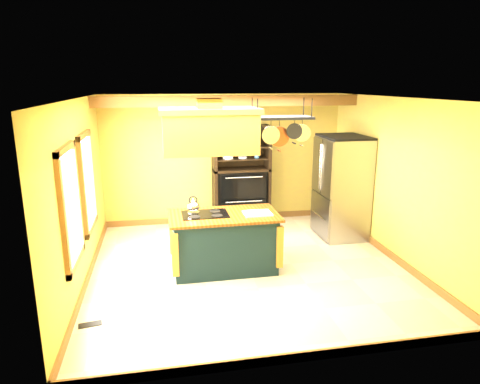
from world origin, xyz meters
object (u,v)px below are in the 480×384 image
object	(u,v)px
hutch	(241,185)
range_hood	(209,129)
kitchen_island	(224,241)
pot_rack	(281,125)
refrigerator	(341,189)

from	to	relation	value
hutch	range_hood	bearing A→B (deg)	-111.94
kitchen_island	hutch	size ratio (longest dim) A/B	0.83
range_hood	pot_rack	world-z (taller)	same
refrigerator	hutch	size ratio (longest dim) A/B	0.92
range_hood	refrigerator	size ratio (longest dim) A/B	0.76
refrigerator	range_hood	bearing A→B (deg)	-157.01
range_hood	hutch	xyz separation A→B (m)	(0.91, 2.25, -1.43)
range_hood	refrigerator	world-z (taller)	range_hood
pot_rack	refrigerator	size ratio (longest dim) A/B	0.52
pot_rack	hutch	size ratio (longest dim) A/B	0.48
refrigerator	hutch	distance (m)	2.08
kitchen_island	range_hood	world-z (taller)	range_hood
range_hood	hutch	size ratio (longest dim) A/B	0.70
kitchen_island	range_hood	size ratio (longest dim) A/B	1.18
kitchen_island	pot_rack	bearing A→B (deg)	0.23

